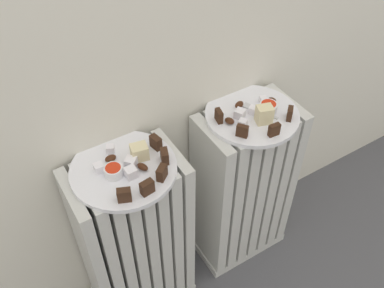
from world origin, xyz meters
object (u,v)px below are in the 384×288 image
radiator_left (136,241)px  plate_right (252,115)px  radiator_right (243,188)px  jam_bowl_left (114,171)px  fork (258,110)px  plate_left (124,169)px  jam_bowl_right (268,107)px

radiator_left → plate_right: 0.49m
radiator_right → jam_bowl_left: bearing=-178.4°
radiator_right → fork: fork is taller
radiator_left → plate_right: bearing=0.0°
radiator_left → jam_bowl_left: bearing=-158.4°
plate_right → jam_bowl_left: bearing=-178.4°
plate_left → jam_bowl_right: (0.42, -0.02, 0.02)m
radiator_left → plate_left: plate_left is taller
radiator_right → plate_left: bearing=180.0°
radiator_left → radiator_right: bearing=0.0°
plate_left → jam_bowl_right: jam_bowl_right is taller
plate_right → jam_bowl_right: bearing=-21.9°
radiator_left → plate_left: bearing=0.0°
radiator_left → fork: bearing=0.1°
jam_bowl_right → fork: size_ratio=0.47×
jam_bowl_left → jam_bowl_right: 0.44m
plate_right → jam_bowl_left: jam_bowl_left is taller
plate_left → jam_bowl_right: 0.42m
jam_bowl_left → plate_left: bearing=21.6°
jam_bowl_right → fork: (-0.02, 0.02, -0.01)m
plate_right → jam_bowl_left: 0.41m
radiator_left → plate_right: plate_right is taller
plate_left → plate_right: bearing=0.0°
plate_left → jam_bowl_left: size_ratio=5.85×
radiator_left → plate_left: 0.31m
fork → plate_right: bearing=-178.6°
plate_left → fork: bearing=0.1°
plate_left → fork: fork is taller
radiator_right → plate_left: size_ratio=2.34×
plate_left → plate_right: 0.38m
radiator_left → fork: (0.39, 0.00, 0.31)m
jam_bowl_right → radiator_left: bearing=177.8°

